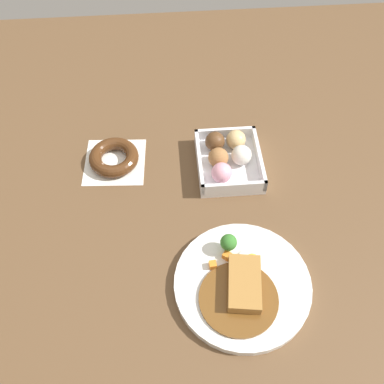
% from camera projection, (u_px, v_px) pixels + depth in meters
% --- Properties ---
extents(ground_plane, '(1.60, 1.60, 0.00)m').
position_uv_depth(ground_plane, '(217.00, 217.00, 0.95)').
color(ground_plane, brown).
extents(curry_plate, '(0.27, 0.27, 0.06)m').
position_uv_depth(curry_plate, '(242.00, 284.00, 0.84)').
color(curry_plate, white).
rests_on(curry_plate, ground_plane).
extents(donut_box, '(0.17, 0.15, 0.06)m').
position_uv_depth(donut_box, '(228.00, 158.00, 1.01)').
color(donut_box, white).
rests_on(donut_box, ground_plane).
extents(chocolate_ring_donut, '(0.15, 0.15, 0.03)m').
position_uv_depth(chocolate_ring_donut, '(114.00, 158.00, 1.02)').
color(chocolate_ring_donut, white).
rests_on(chocolate_ring_donut, ground_plane).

